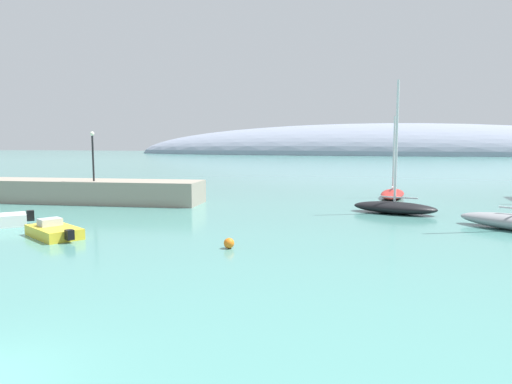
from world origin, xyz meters
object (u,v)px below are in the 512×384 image
object	(u,v)px
sailboat_black_end_of_line	(394,206)
mooring_buoy_orange	(229,243)
sailboat_red_mid_mooring	(393,193)
harbor_lamp_post	(93,151)
motorboat_yellow_foreground	(54,231)

from	to	relation	value
sailboat_black_end_of_line	mooring_buoy_orange	bearing A→B (deg)	74.50
sailboat_black_end_of_line	sailboat_red_mid_mooring	bearing A→B (deg)	-75.87
harbor_lamp_post	sailboat_black_end_of_line	bearing A→B (deg)	4.21
sailboat_black_end_of_line	mooring_buoy_orange	distance (m)	16.27
mooring_buoy_orange	harbor_lamp_post	xyz separation A→B (m)	(-16.80, 12.42, 4.31)
mooring_buoy_orange	harbor_lamp_post	distance (m)	21.34
motorboat_yellow_foreground	harbor_lamp_post	xyz separation A→B (m)	(-6.57, 12.60, 4.24)
sailboat_red_mid_mooring	motorboat_yellow_foreground	distance (m)	30.69
sailboat_black_end_of_line	mooring_buoy_orange	world-z (taller)	sailboat_black_end_of_line
motorboat_yellow_foreground	harbor_lamp_post	world-z (taller)	harbor_lamp_post
harbor_lamp_post	motorboat_yellow_foreground	bearing A→B (deg)	-62.46
motorboat_yellow_foreground	mooring_buoy_orange	size ratio (longest dim) A/B	8.03
sailboat_red_mid_mooring	harbor_lamp_post	size ratio (longest dim) A/B	1.85
sailboat_red_mid_mooring	harbor_lamp_post	world-z (taller)	sailboat_red_mid_mooring
sailboat_red_mid_mooring	sailboat_black_end_of_line	distance (m)	10.47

